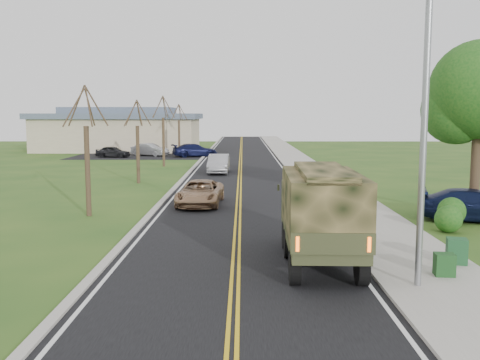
{
  "coord_description": "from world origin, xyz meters",
  "views": [
    {
      "loc": [
        0.22,
        -14.65,
        4.73
      ],
      "look_at": [
        0.1,
        9.19,
        1.8
      ],
      "focal_mm": 40.0,
      "sensor_mm": 36.0,
      "label": 1
    }
  ],
  "objects_px": {
    "military_truck": "(320,209)",
    "pickup_navy": "(477,206)",
    "sedan_silver": "(219,164)",
    "suv_champagne": "(200,193)",
    "utility_box_far": "(444,265)",
    "utility_box_near": "(457,251)"
  },
  "relations": [
    {
      "from": "sedan_silver",
      "to": "suv_champagne",
      "type": "bearing_deg",
      "value": -90.32
    },
    {
      "from": "utility_box_near",
      "to": "utility_box_far",
      "type": "relative_size",
      "value": 1.23
    },
    {
      "from": "sedan_silver",
      "to": "pickup_navy",
      "type": "relative_size",
      "value": 0.94
    },
    {
      "from": "suv_champagne",
      "to": "sedan_silver",
      "type": "height_order",
      "value": "sedan_silver"
    },
    {
      "from": "suv_champagne",
      "to": "pickup_navy",
      "type": "height_order",
      "value": "pickup_navy"
    },
    {
      "from": "suv_champagne",
      "to": "pickup_navy",
      "type": "relative_size",
      "value": 0.95
    },
    {
      "from": "suv_champagne",
      "to": "utility_box_far",
      "type": "height_order",
      "value": "suv_champagne"
    },
    {
      "from": "suv_champagne",
      "to": "military_truck",
      "type": "bearing_deg",
      "value": -64.01
    },
    {
      "from": "utility_box_far",
      "to": "suv_champagne",
      "type": "bearing_deg",
      "value": 127.93
    },
    {
      "from": "pickup_navy",
      "to": "utility_box_far",
      "type": "bearing_deg",
      "value": 166.86
    },
    {
      "from": "suv_champagne",
      "to": "pickup_navy",
      "type": "bearing_deg",
      "value": -15.27
    },
    {
      "from": "utility_box_far",
      "to": "sedan_silver",
      "type": "bearing_deg",
      "value": 110.9
    },
    {
      "from": "military_truck",
      "to": "utility_box_near",
      "type": "relative_size",
      "value": 7.9
    },
    {
      "from": "military_truck",
      "to": "pickup_navy",
      "type": "height_order",
      "value": "military_truck"
    },
    {
      "from": "military_truck",
      "to": "pickup_navy",
      "type": "relative_size",
      "value": 1.29
    },
    {
      "from": "sedan_silver",
      "to": "utility_box_far",
      "type": "distance_m",
      "value": 29.03
    },
    {
      "from": "military_truck",
      "to": "sedan_silver",
      "type": "xyz_separation_m",
      "value": [
        -4.39,
        26.44,
        -1.03
      ]
    },
    {
      "from": "military_truck",
      "to": "suv_champagne",
      "type": "bearing_deg",
      "value": 114.32
    },
    {
      "from": "sedan_silver",
      "to": "utility_box_far",
      "type": "relative_size",
      "value": 7.09
    },
    {
      "from": "sedan_silver",
      "to": "utility_box_near",
      "type": "xyz_separation_m",
      "value": [
        8.63,
        -26.72,
        -0.26
      ]
    },
    {
      "from": "sedan_silver",
      "to": "pickup_navy",
      "type": "distance_m",
      "value": 23.13
    },
    {
      "from": "utility_box_near",
      "to": "suv_champagne",
      "type": "bearing_deg",
      "value": 141.05
    }
  ]
}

